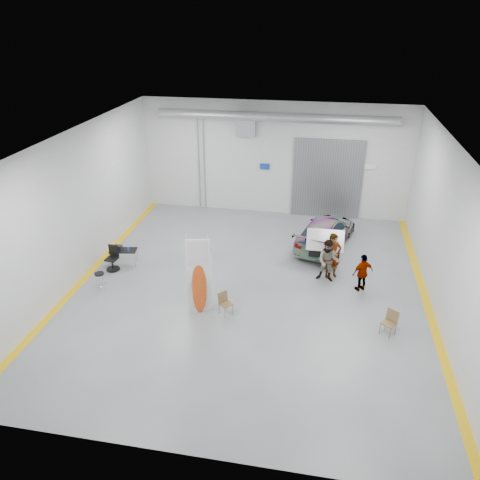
% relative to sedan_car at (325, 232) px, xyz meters
% --- Properties ---
extents(ground, '(16.00, 16.00, 0.00)m').
position_rel_sedan_car_xyz_m(ground, '(-2.89, -4.49, -0.67)').
color(ground, slate).
rests_on(ground, ground).
extents(room_shell, '(14.02, 16.18, 6.01)m').
position_rel_sedan_car_xyz_m(room_shell, '(-2.65, -2.27, 3.41)').
color(room_shell, '#BABDBF').
rests_on(room_shell, ground).
extents(sedan_car, '(3.17, 4.99, 1.34)m').
position_rel_sedan_car_xyz_m(sedan_car, '(0.00, 0.00, 0.00)').
color(sedan_car, white).
rests_on(sedan_car, ground).
extents(person_a, '(0.85, 0.75, 1.97)m').
position_rel_sedan_car_xyz_m(person_a, '(0.34, -2.94, 0.31)').
color(person_a, '#8F624E').
rests_on(person_a, ground).
extents(person_b, '(0.98, 0.81, 1.82)m').
position_rel_sedan_car_xyz_m(person_b, '(0.16, -3.28, 0.24)').
color(person_b, '#466181').
rests_on(person_b, ground).
extents(person_c, '(0.98, 0.81, 1.58)m').
position_rel_sedan_car_xyz_m(person_c, '(1.52, -3.78, 0.12)').
color(person_c, '#A55737').
rests_on(person_c, ground).
extents(surfboard_display, '(0.88, 0.35, 3.14)m').
position_rel_sedan_car_xyz_m(surfboard_display, '(-4.45, -6.35, 0.60)').
color(surfboard_display, white).
rests_on(surfboard_display, ground).
extents(folding_chair_near, '(0.57, 0.65, 0.86)m').
position_rel_sedan_car_xyz_m(folding_chair_near, '(-3.43, -6.36, -0.40)').
color(folding_chair_near, brown).
rests_on(folding_chair_near, ground).
extents(folding_chair_far, '(0.60, 0.66, 0.92)m').
position_rel_sedan_car_xyz_m(folding_chair_far, '(2.28, -6.54, -0.39)').
color(folding_chair_far, brown).
rests_on(folding_chair_far, ground).
extents(shop_stool, '(0.39, 0.39, 0.77)m').
position_rel_sedan_car_xyz_m(shop_stool, '(-8.66, -5.67, -0.29)').
color(shop_stool, black).
rests_on(shop_stool, ground).
extents(work_table, '(1.22, 0.76, 0.93)m').
position_rel_sedan_car_xyz_m(work_table, '(-8.63, -3.53, 0.05)').
color(work_table, '#93959B').
rests_on(work_table, ground).
extents(office_chair, '(0.57, 0.57, 1.07)m').
position_rel_sedan_car_xyz_m(office_chair, '(-8.88, -4.01, -0.20)').
color(office_chair, black).
rests_on(office_chair, ground).
extents(trunk_lid, '(1.57, 0.95, 0.04)m').
position_rel_sedan_car_xyz_m(trunk_lid, '(0.00, -2.07, 0.69)').
color(trunk_lid, silver).
rests_on(trunk_lid, sedan_car).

